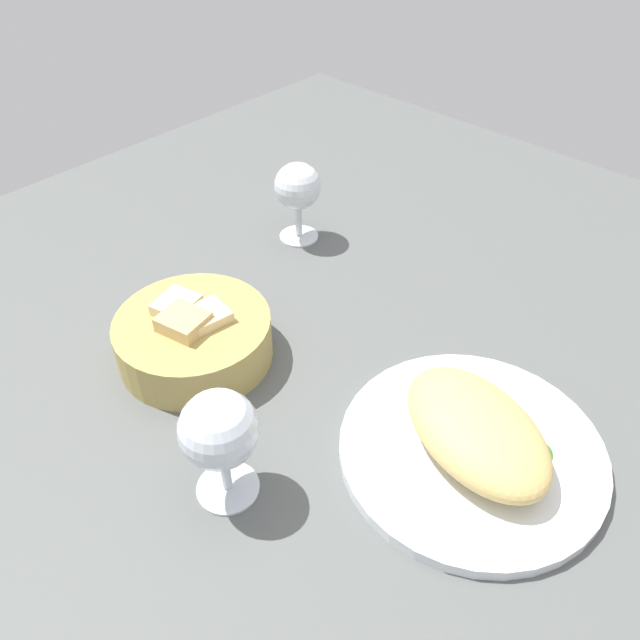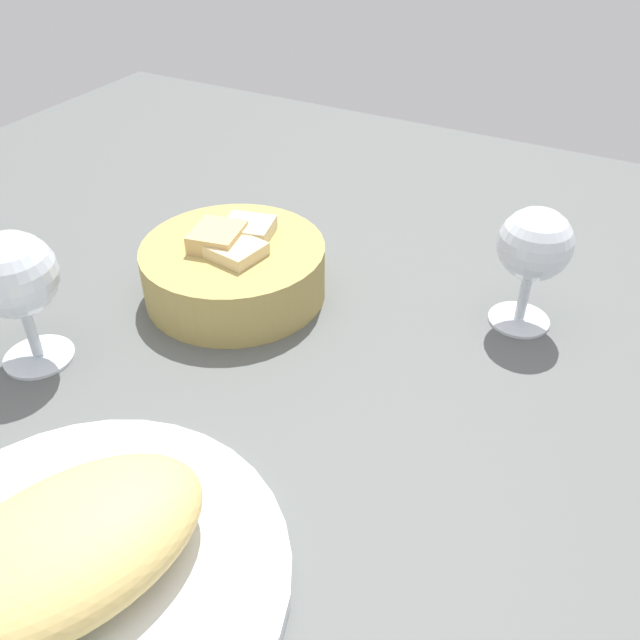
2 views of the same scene
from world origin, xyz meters
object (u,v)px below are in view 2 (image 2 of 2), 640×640
bread_basket (234,268)px  plate (78,580)px  wine_glass_far (15,280)px  wine_glass_near (534,250)px

bread_basket → plate: bearing=-163.1°
plate → bread_basket: bearing=16.9°
bread_basket → wine_glass_far: 20.79cm
plate → bread_basket: 34.31cm
wine_glass_near → wine_glass_far: size_ratio=0.95×
plate → wine_glass_far: 26.40cm
wine_glass_near → wine_glass_far: bearing=125.5°
plate → wine_glass_far: size_ratio=2.14×
plate → bread_basket: bread_basket is taller
bread_basket → wine_glass_near: (9.15, -27.19, 5.06)cm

